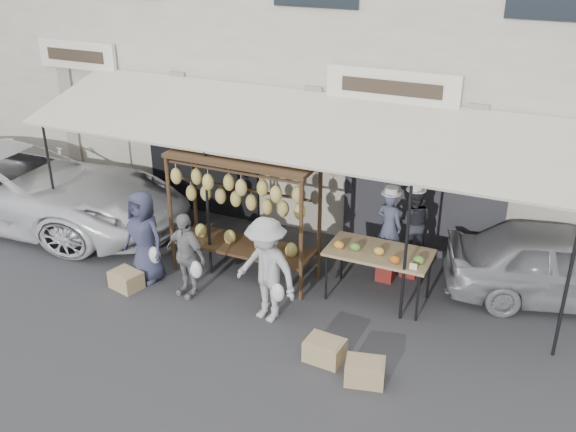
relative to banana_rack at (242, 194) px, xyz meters
name	(u,v)px	position (x,y,z in m)	size (l,w,h in m)	color
ground_plane	(228,318)	(0.42, -1.35, -1.56)	(90.00, 90.00, 0.00)	#2D2D30
shophouse	(367,27)	(0.42, 5.14, 2.08)	(24.00, 6.15, 7.30)	beige
awning	(288,126)	(0.43, 0.93, 1.01)	(10.00, 2.35, 2.92)	beige
banana_rack	(242,194)	(0.00, 0.00, 0.00)	(2.60, 0.90, 2.24)	black
produce_table	(379,254)	(2.40, 0.18, -0.70)	(1.70, 0.90, 1.04)	#A58658
vendor_left	(389,226)	(2.35, 0.88, -0.51)	(0.47, 0.31, 1.28)	#42485E
vendor_right	(413,222)	(2.70, 1.21, -0.52)	(0.63, 0.49, 1.29)	#26262D
customer_left	(144,237)	(-1.49, -0.84, -0.73)	(0.82, 0.53, 1.67)	#31344C
customer_mid	(186,255)	(-0.57, -0.97, -0.81)	(0.88, 0.37, 1.50)	gray
customer_right	(266,270)	(0.97, -1.06, -0.69)	(1.13, 0.65, 1.75)	#A3A3A3
stool_left	(386,269)	(2.35, 0.88, -1.36)	(0.29, 0.29, 0.41)	maroon
stool_right	(410,265)	(2.70, 1.21, -1.36)	(0.29, 0.29, 0.40)	maroon
crate_near_a	(325,350)	(2.21, -1.69, -1.40)	(0.54, 0.41, 0.33)	tan
crate_near_b	(365,371)	(2.89, -1.91, -1.40)	(0.54, 0.41, 0.32)	tan
crate_far	(126,280)	(-1.65, -1.25, -1.41)	(0.52, 0.39, 0.31)	tan
van	(4,166)	(-5.72, 0.16, -0.42)	(2.53, 5.49, 2.29)	silver
sedan	(565,264)	(5.20, 1.48, -0.91)	(1.55, 3.86, 1.32)	gray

